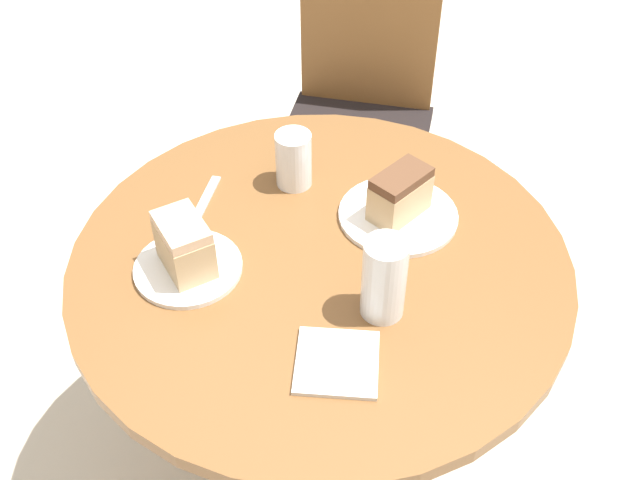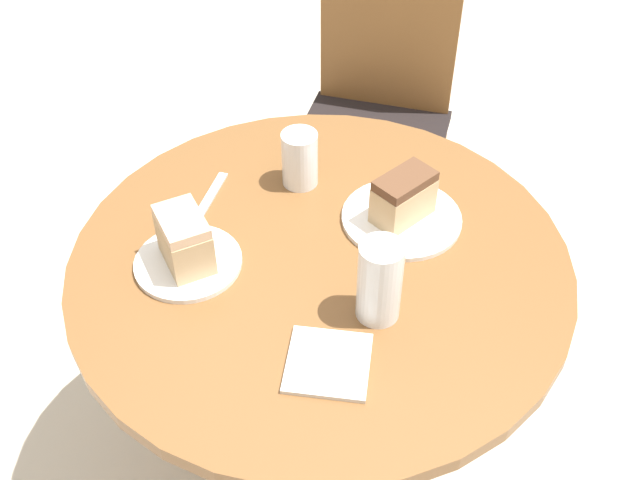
{
  "view_description": "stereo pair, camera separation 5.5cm",
  "coord_description": "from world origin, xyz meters",
  "px_view_note": "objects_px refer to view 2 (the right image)",
  "views": [
    {
      "loc": [
        0.26,
        -0.93,
        1.71
      ],
      "look_at": [
        0.0,
        0.0,
        0.79
      ],
      "focal_mm": 42.0,
      "sensor_mm": 36.0,
      "label": 1
    },
    {
      "loc": [
        0.32,
        -0.92,
        1.71
      ],
      "look_at": [
        0.0,
        0.0,
        0.79
      ],
      "focal_mm": 42.0,
      "sensor_mm": 36.0,
      "label": 2
    }
  ],
  "objects_px": {
    "cake_slice_far": "(404,197)",
    "glass_lemonade": "(379,284)",
    "plate_near": "(188,262)",
    "plate_far": "(401,218)",
    "cake_slice_near": "(184,240)",
    "glass_water": "(300,162)",
    "chair": "(376,115)"
  },
  "relations": [
    {
      "from": "cake_slice_far",
      "to": "glass_lemonade",
      "type": "relative_size",
      "value": 0.88
    },
    {
      "from": "plate_near",
      "to": "glass_lemonade",
      "type": "height_order",
      "value": "glass_lemonade"
    },
    {
      "from": "plate_near",
      "to": "cake_slice_far",
      "type": "xyz_separation_m",
      "value": [
        0.33,
        0.24,
        0.05
      ]
    },
    {
      "from": "plate_near",
      "to": "cake_slice_far",
      "type": "distance_m",
      "value": 0.41
    },
    {
      "from": "plate_far",
      "to": "cake_slice_near",
      "type": "xyz_separation_m",
      "value": [
        -0.33,
        -0.24,
        0.06
      ]
    },
    {
      "from": "cake_slice_far",
      "to": "glass_lemonade",
      "type": "height_order",
      "value": "glass_lemonade"
    },
    {
      "from": "glass_water",
      "to": "plate_far",
      "type": "bearing_deg",
      "value": -11.79
    },
    {
      "from": "cake_slice_near",
      "to": "glass_lemonade",
      "type": "bearing_deg",
      "value": 0.06
    },
    {
      "from": "plate_far",
      "to": "glass_lemonade",
      "type": "height_order",
      "value": "glass_lemonade"
    },
    {
      "from": "cake_slice_far",
      "to": "cake_slice_near",
      "type": "bearing_deg",
      "value": -144.07
    },
    {
      "from": "glass_lemonade",
      "to": "glass_water",
      "type": "distance_m",
      "value": 0.38
    },
    {
      "from": "glass_water",
      "to": "glass_lemonade",
      "type": "bearing_deg",
      "value": -49.73
    },
    {
      "from": "plate_near",
      "to": "plate_far",
      "type": "relative_size",
      "value": 0.84
    },
    {
      "from": "plate_far",
      "to": "cake_slice_far",
      "type": "relative_size",
      "value": 1.71
    },
    {
      "from": "cake_slice_far",
      "to": "glass_water",
      "type": "relative_size",
      "value": 1.15
    },
    {
      "from": "plate_near",
      "to": "plate_far",
      "type": "xyz_separation_m",
      "value": [
        0.33,
        0.24,
        0.0
      ]
    },
    {
      "from": "cake_slice_near",
      "to": "glass_water",
      "type": "bearing_deg",
      "value": 69.19
    },
    {
      "from": "chair",
      "to": "cake_slice_far",
      "type": "xyz_separation_m",
      "value": [
        0.24,
        -0.7,
        0.31
      ]
    },
    {
      "from": "cake_slice_near",
      "to": "glass_lemonade",
      "type": "height_order",
      "value": "glass_lemonade"
    },
    {
      "from": "cake_slice_far",
      "to": "glass_water",
      "type": "distance_m",
      "value": 0.23
    },
    {
      "from": "plate_near",
      "to": "glass_water",
      "type": "bearing_deg",
      "value": 69.19
    },
    {
      "from": "chair",
      "to": "plate_near",
      "type": "bearing_deg",
      "value": -99.19
    },
    {
      "from": "cake_slice_near",
      "to": "cake_slice_far",
      "type": "distance_m",
      "value": 0.41
    },
    {
      "from": "cake_slice_near",
      "to": "cake_slice_far",
      "type": "height_order",
      "value": "cake_slice_near"
    },
    {
      "from": "cake_slice_far",
      "to": "chair",
      "type": "bearing_deg",
      "value": 108.71
    },
    {
      "from": "plate_near",
      "to": "glass_lemonade",
      "type": "bearing_deg",
      "value": 0.06
    },
    {
      "from": "plate_far",
      "to": "cake_slice_near",
      "type": "relative_size",
      "value": 1.75
    },
    {
      "from": "cake_slice_far",
      "to": "glass_lemonade",
      "type": "xyz_separation_m",
      "value": [
        0.02,
        -0.24,
        0.01
      ]
    },
    {
      "from": "plate_near",
      "to": "cake_slice_near",
      "type": "relative_size",
      "value": 1.48
    },
    {
      "from": "glass_lemonade",
      "to": "plate_far",
      "type": "bearing_deg",
      "value": 94.76
    },
    {
      "from": "plate_far",
      "to": "cake_slice_near",
      "type": "bearing_deg",
      "value": -144.07
    },
    {
      "from": "plate_near",
      "to": "chair",
      "type": "bearing_deg",
      "value": 84.17
    }
  ]
}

